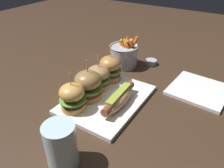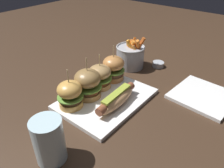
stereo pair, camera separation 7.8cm
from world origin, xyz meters
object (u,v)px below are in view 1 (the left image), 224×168
side_plate (199,90)px  slider_far_left (72,97)px  slider_center_left (88,85)px  slider_center_right (99,77)px  slider_far_right (110,68)px  water_glass (61,146)px  hot_dog (119,98)px  sauce_ramekin (151,62)px  platter_main (107,99)px  fries_bucket (124,55)px

side_plate → slider_far_left: bearing=137.2°
slider_center_left → slider_center_right: 0.07m
slider_far_right → water_glass: slider_far_right is taller
slider_center_left → water_glass: bearing=-156.4°
hot_dog → slider_center_left: 0.12m
slider_far_right → water_glass: bearing=-164.0°
sauce_ramekin → side_plate: (-0.11, -0.25, -0.01)m
slider_far_left → platter_main: bearing=-28.7°
hot_dog → slider_far_right: 0.17m
platter_main → slider_center_left: 0.09m
fries_bucket → water_glass: bearing=-165.8°
platter_main → slider_center_left: slider_center_left is taller
hot_dog → side_plate: bearing=-39.8°
hot_dog → fries_bucket: bearing=26.5°
hot_dog → water_glass: size_ratio=1.53×
slider_center_left → sauce_ramekin: (0.38, -0.07, -0.05)m
slider_far_right → sauce_ramekin: (0.23, -0.08, -0.05)m
platter_main → sauce_ramekin: size_ratio=6.27×
platter_main → water_glass: 0.29m
hot_dog → sauce_ramekin: 0.37m
hot_dog → water_glass: water_glass is taller
slider_far_right → sauce_ramekin: slider_far_right is taller
hot_dog → fries_bucket: (0.28, 0.14, 0.01)m
slider_center_left → slider_far_right: slider_center_left is taller
hot_dog → slider_far_right: bearing=42.0°
platter_main → side_plate: platter_main is taller
platter_main → side_plate: 0.36m
slider_center_right → platter_main: bearing=-122.3°
side_plate → slider_center_right: bearing=121.2°
slider_far_right → side_plate: slider_far_right is taller
platter_main → slider_far_right: (0.12, 0.06, 0.06)m
slider_center_right → sauce_ramekin: 0.32m
hot_dog → sauce_ramekin: hot_dog is taller
slider_center_right → sauce_ramekin: (0.31, -0.08, -0.05)m
slider_far_left → fries_bucket: size_ratio=0.94×
slider_center_left → water_glass: slider_center_left is taller
hot_dog → slider_center_right: bearing=66.4°
platter_main → fries_bucket: 0.29m
slider_far_left → slider_center_left: (0.08, -0.00, 0.01)m
platter_main → side_plate: bearing=-47.7°
slider_far_left → slider_center_right: slider_far_left is taller
platter_main → hot_dog: hot_dog is taller
slider_center_right → side_plate: slider_center_right is taller
water_glass → side_plate: bearing=-22.0°
slider_center_right → hot_dog: bearing=-113.6°
platter_main → sauce_ramekin: (0.35, -0.02, 0.01)m
slider_far_right → side_plate: (0.12, -0.32, -0.06)m
platter_main → fries_bucket: bearing=17.7°
platter_main → slider_far_left: bearing=151.3°
side_plate → water_glass: bearing=158.0°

